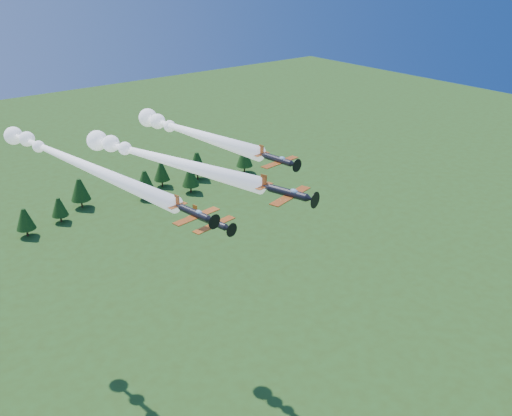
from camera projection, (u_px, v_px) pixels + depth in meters
plane_lead at (156, 157)px, 94.41m from camera, size 17.32×46.25×3.70m
plane_left at (70, 159)px, 102.42m from camera, size 14.05×61.74×3.70m
plane_right at (187, 131)px, 106.37m from camera, size 10.21×41.37×3.70m
plane_slot at (213, 222)px, 93.71m from camera, size 8.58×9.37×2.99m
treeline at (51, 203)px, 186.71m from camera, size 174.87×19.62×10.93m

